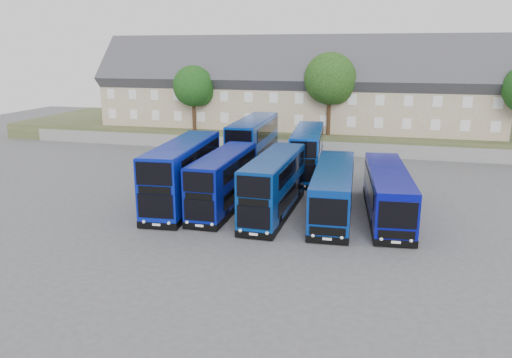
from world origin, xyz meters
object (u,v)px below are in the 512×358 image
object	(u,v)px
dd_front_left	(183,175)
tree_west	(195,88)
tree_mid	(331,81)
dd_front_mid	(223,182)
coach_east_a	(333,191)

from	to	relation	value
dd_front_left	tree_west	world-z (taller)	tree_west
dd_front_left	tree_mid	bearing A→B (deg)	65.42
dd_front_left	tree_west	bearing A→B (deg)	104.33
dd_front_mid	tree_mid	world-z (taller)	tree_mid
tree_mid	coach_east_a	bearing A→B (deg)	-82.81
coach_east_a	tree_west	distance (m)	29.35
dd_front_left	dd_front_mid	size ratio (longest dim) A/B	1.16
dd_front_left	coach_east_a	world-z (taller)	dd_front_left
dd_front_mid	tree_mid	distance (m)	24.43
tree_west	tree_mid	distance (m)	16.04
coach_east_a	tree_west	bearing A→B (deg)	127.66
dd_front_mid	tree_mid	bearing A→B (deg)	77.42
dd_front_left	coach_east_a	bearing A→B (deg)	-1.97
dd_front_mid	dd_front_left	bearing A→B (deg)	175.88
coach_east_a	tree_mid	world-z (taller)	tree_mid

